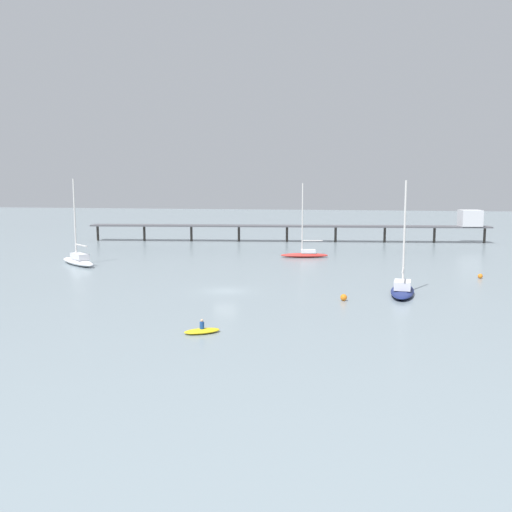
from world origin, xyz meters
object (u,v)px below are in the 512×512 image
Objects in this scene: pier at (349,224)px; mooring_buoy_inner at (480,276)px; sailboat_red at (305,253)px; sailboat_navy at (402,288)px; mooring_buoy_near at (344,297)px; dinghy_yellow at (202,331)px; sailboat_white at (78,260)px.

pier is 45.44m from mooring_buoy_inner.
sailboat_red is 28.64m from mooring_buoy_inner.
sailboat_navy is 17.76× the size of mooring_buoy_near.
mooring_buoy_near is at bearing 53.67° from dinghy_yellow.
dinghy_yellow is 18.10m from mooring_buoy_near.
sailboat_white reaches higher than sailboat_navy.
sailboat_red is at bearing 145.32° from mooring_buoy_inner.
pier is at bearing 46.26° from sailboat_white.
dinghy_yellow is (28.20, -33.28, -0.58)m from sailboat_white.
mooring_buoy_near is (38.92, -18.70, -0.45)m from sailboat_white.
dinghy_yellow is at bearing -94.38° from sailboat_red.
pier is at bearing 112.09° from mooring_buoy_inner.
mooring_buoy_near is (-6.08, -4.29, -0.37)m from sailboat_navy.
pier is 74.15m from dinghy_yellow.
mooring_buoy_near is (0.56, -58.78, -3.43)m from pier.
dinghy_yellow is (-3.65, -47.68, -0.51)m from sailboat_red.
sailboat_red is 3.78× the size of dinghy_yellow.
sailboat_navy is 16.27m from mooring_buoy_inner.
pier is 6.69× the size of sailboat_navy.
pier is 25.78× the size of dinghy_yellow.
sailboat_navy is 25.28m from dinghy_yellow.
pier reaches higher than mooring_buoy_near.
sailboat_white is 20.87× the size of mooring_buoy_inner.
sailboat_navy reaches higher than sailboat_red.
mooring_buoy_near is 23.53m from mooring_buoy_inner.
sailboat_white is at bearing 154.34° from mooring_buoy_near.
pier reaches higher than mooring_buoy_inner.
sailboat_navy is at bearing -129.74° from mooring_buoy_inner.
sailboat_white is at bearing -155.67° from sailboat_red.
sailboat_red is at bearing 102.07° from mooring_buoy_near.
pier reaches higher than dinghy_yellow.
sailboat_red is 47.82m from dinghy_yellow.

